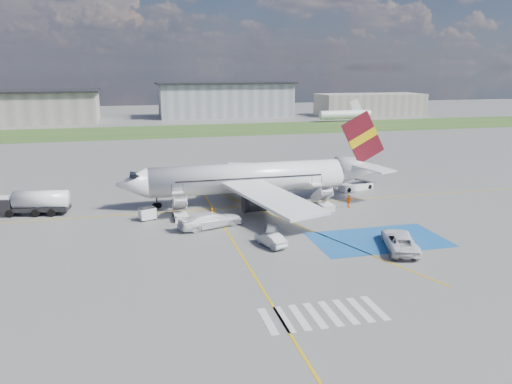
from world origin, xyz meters
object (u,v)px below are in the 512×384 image
car_silver_a (272,229)px  belt_loader (356,187)px  van_white_a (400,238)px  car_silver_b (271,239)px  van_white_b (211,218)px  fuel_tanker (33,205)px  gpu_cart (147,214)px  airliner (258,177)px

car_silver_a → belt_loader: bearing=-120.9°
car_silver_a → van_white_a: bearing=163.6°
car_silver_b → car_silver_a: bearing=-126.9°
van_white_a → van_white_b: van_white_b is taller
fuel_tanker → car_silver_b: bearing=-25.2°
gpu_cart → belt_loader: bearing=-5.4°
belt_loader → van_white_b: (-23.91, -12.68, 0.71)m
airliner → car_silver_b: 17.48m
car_silver_b → belt_loader: bearing=-151.7°
airliner → van_white_a: airliner is taller
gpu_cart → van_white_a: bearing=-53.7°
gpu_cart → car_silver_b: (11.81, -12.16, -0.02)m
car_silver_b → van_white_b: (-4.95, 7.55, 0.45)m
belt_loader → car_silver_b: (-18.96, -20.23, 0.25)m
airliner → van_white_a: size_ratio=6.18×
fuel_tanker → car_silver_a: fuel_tanker is taller
car_silver_b → van_white_a: 12.94m
airliner → car_silver_a: 14.30m
car_silver_a → car_silver_b: 3.26m
fuel_tanker → gpu_cart: size_ratio=4.23×
fuel_tanker → van_white_a: fuel_tanker is taller
van_white_a → airliner: bearing=-47.2°
fuel_tanker → van_white_b: bearing=-16.8°
gpu_cart → car_silver_a: gpu_cart is taller
fuel_tanker → van_white_a: 43.59m
fuel_tanker → car_silver_a: size_ratio=2.21×
gpu_cart → car_silver_b: gpu_cart is taller
car_silver_a → van_white_b: size_ratio=0.71×
belt_loader → van_white_b: van_white_b is taller
fuel_tanker → van_white_b: 22.93m
car_silver_a → gpu_cart: bearing=-19.8°
fuel_tanker → gpu_cart: (13.61, -5.71, -0.56)m
airliner → belt_loader: airliner is taller
car_silver_a → van_white_b: (-5.98, 4.45, 0.44)m
airliner → car_silver_a: airliner is taller
airliner → car_silver_a: size_ratio=8.97×
car_silver_a → fuel_tanker: bearing=-13.7°
car_silver_a → van_white_b: 7.46m
airliner → car_silver_b: bearing=-100.2°
belt_loader → van_white_b: bearing=-167.6°
car_silver_a → airliner: bearing=-82.9°
airliner → van_white_b: (-8.02, -9.45, -2.26)m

